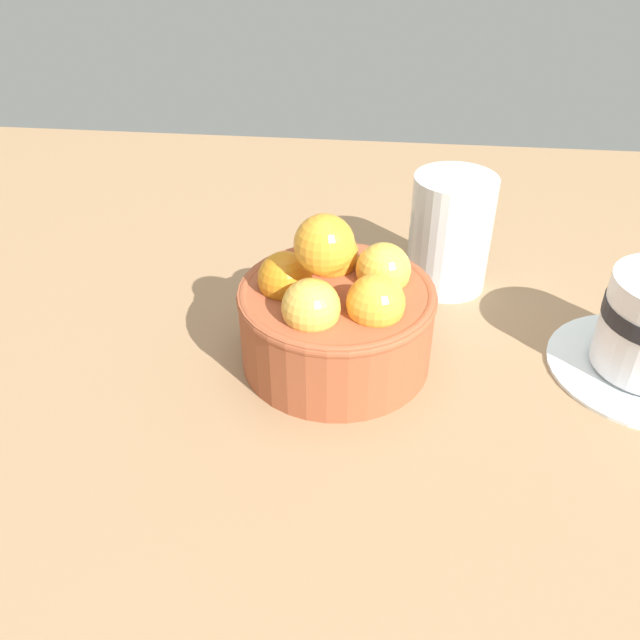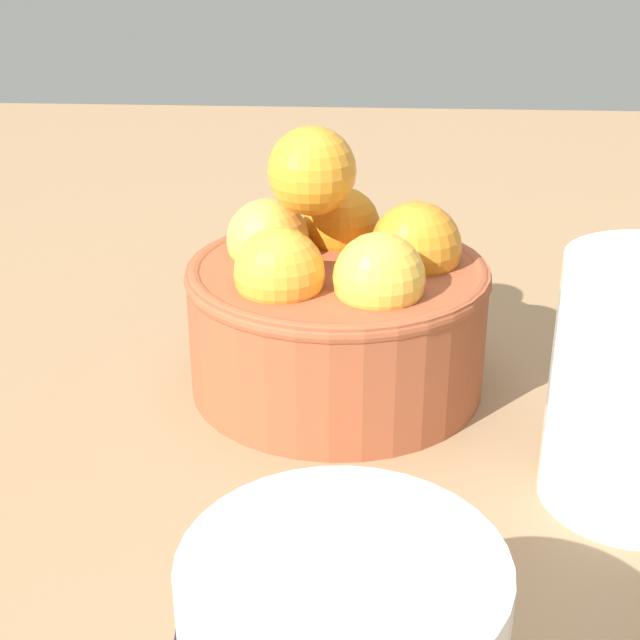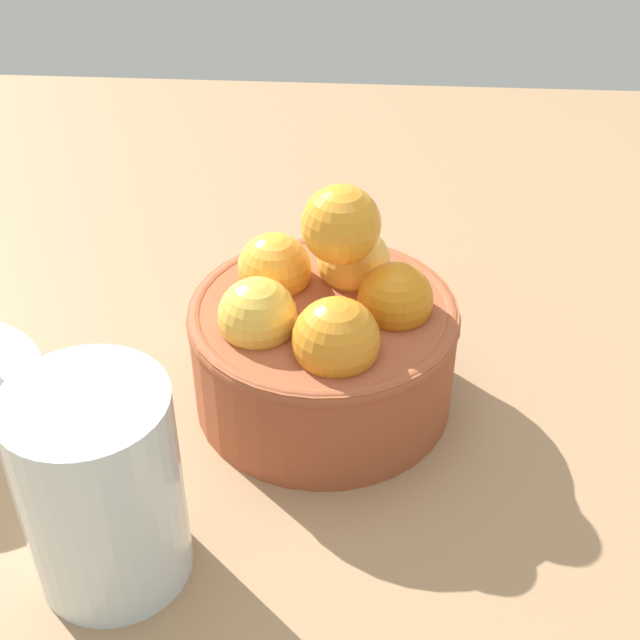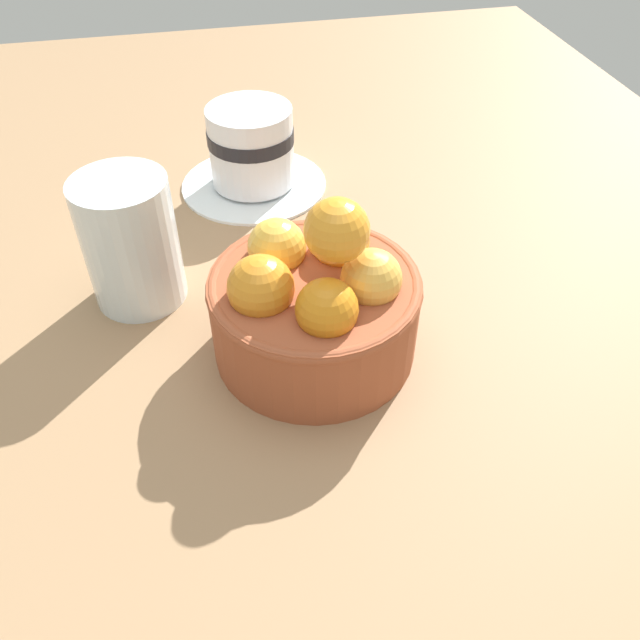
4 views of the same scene
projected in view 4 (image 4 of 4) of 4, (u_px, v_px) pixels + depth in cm
name	position (u px, v px, depth cm)	size (l,w,h in cm)	color
ground_plane	(315.00, 367.00, 50.54)	(141.88, 98.20, 4.29)	#997551
terracotta_bowl	(315.00, 302.00, 45.95)	(15.06, 15.06, 13.21)	#9E4C2D
coffee_cup	(252.00, 151.00, 63.52)	(14.57, 14.57, 8.22)	white
water_glass	(131.00, 242.00, 50.07)	(7.30, 7.30, 10.56)	silver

